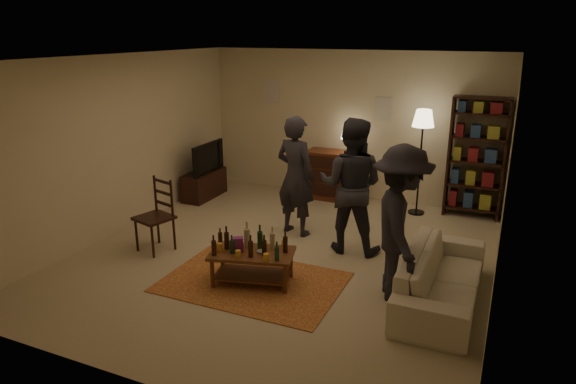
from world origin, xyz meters
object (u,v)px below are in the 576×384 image
Objects in this scene: coffee_table at (251,254)px; dresser at (334,174)px; floor_lamp at (423,126)px; person_right at (351,186)px; sofa at (442,277)px; person_by_sofa at (400,224)px; dining_chair at (158,212)px; person_left at (296,176)px; tv_stand at (204,178)px; bookshelf at (476,157)px.

dresser is (-0.16, 3.60, 0.09)m from coffee_table.
person_right reaches higher than floor_lamp.
coffee_table is 2.28m from sofa.
sofa is at bearing 141.28° from person_right.
dresser reaches higher than sofa.
person_by_sofa is (1.89, -3.21, 0.44)m from dresser.
floor_lamp is at bearing 59.68° from dining_chair.
person_by_sofa is at bearing 15.65° from dining_chair.
person_left is at bearing 56.73° from dining_chair.
person_by_sofa reaches higher than tv_stand.
sofa is at bearing 165.57° from person_left.
bookshelf is (2.27, 3.66, 0.65)m from coffee_table.
floor_lamp reaches higher than coffee_table.
sofa is at bearing 16.99° from dining_chair.
bookshelf is (2.44, 0.07, 0.56)m from dresser.
bookshelf is at bearing -128.10° from person_left.
dresser is 1.91m from person_left.
person_left and person_by_sofa have the same top height.
person_by_sofa is at bearing 157.71° from person_left.
bookshelf is at bearing 11.80° from tv_stand.
person_by_sofa is at bearing -99.47° from bookshelf.
dining_chair is 2.42m from tv_stand.
tv_stand is at bearing 132.00° from coffee_table.
coffee_table is at bearing 57.27° from person_right.
tv_stand is 0.57× the size of person_by_sofa.
person_right reaches higher than dresser.
person_left is at bearing -22.53° from tv_stand.
bookshelf is at bearing -0.82° from sofa.
dining_chair reaches higher than sofa.
person_left reaches higher than dining_chair.
tv_stand is 3.49m from person_right.
person_left is at bearing -89.51° from dresser.
dining_chair is 0.58× the size of person_left.
sofa is (2.23, 0.48, -0.08)m from coffee_table.
dresser is at bearing -76.03° from person_left.
floor_lamp reaches higher than sofa.
coffee_table is 0.61× the size of person_left.
dining_chair is at bearing -140.46° from bookshelf.
dining_chair is 3.56m from dresser.
bookshelf is (4.69, 0.98, 0.65)m from tv_stand.
person_by_sofa reaches higher than floor_lamp.
person_by_sofa is (-0.55, -3.27, -0.11)m from bookshelf.
floor_lamp is (1.41, 3.41, 1.14)m from coffee_table.
dining_chair is 5.18m from bookshelf.
floor_lamp is 0.98× the size of person_by_sofa.
tv_stand is at bearing -168.20° from bookshelf.
dresser is at bearing 22.07° from tv_stand.
dresser is at bearing 173.19° from floor_lamp.
person_left is (-2.42, -1.92, -0.11)m from bookshelf.
tv_stand is 4.77m from person_by_sofa.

